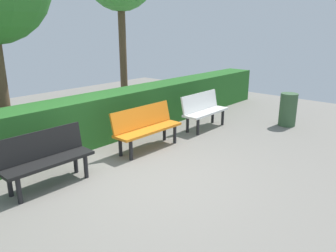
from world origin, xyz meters
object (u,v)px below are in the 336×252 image
at_px(bench_orange, 146,126).
at_px(bench_black, 46,157).
at_px(trash_bin, 288,110).
at_px(bench_white, 204,109).

distance_m(bench_orange, bench_black, 2.17).
relative_size(bench_orange, trash_bin, 1.89).
bearing_deg(trash_bin, bench_orange, -23.09).
height_order(bench_black, trash_bin, bench_black).
relative_size(bench_white, bench_orange, 0.88).
relative_size(bench_black, trash_bin, 1.71).
relative_size(bench_white, trash_bin, 1.67).
bearing_deg(trash_bin, bench_black, -14.81).
relative_size(bench_white, bench_black, 0.97).
distance_m(bench_orange, trash_bin, 3.81).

